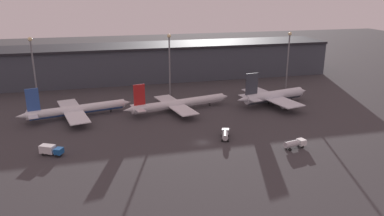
% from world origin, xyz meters
% --- Properties ---
extents(ground, '(600.00, 600.00, 0.00)m').
position_xyz_m(ground, '(0.00, 0.00, 0.00)').
color(ground, '#383538').
extents(terminal_building, '(193.44, 28.20, 19.20)m').
position_xyz_m(terminal_building, '(0.00, 94.71, 9.64)').
color(terminal_building, '#3D424C').
rests_on(terminal_building, ground).
extents(airplane_0, '(43.79, 33.75, 13.47)m').
position_xyz_m(airplane_0, '(-41.59, 36.62, 3.03)').
color(airplane_0, white).
rests_on(airplane_0, ground).
extents(airplane_1, '(47.22, 30.77, 13.09)m').
position_xyz_m(airplane_1, '(-0.78, 35.08, 2.96)').
color(airplane_1, silver).
rests_on(airplane_1, ground).
extents(airplane_2, '(37.29, 33.81, 15.12)m').
position_xyz_m(airplane_2, '(41.11, 33.41, 3.81)').
color(airplane_2, silver).
rests_on(airplane_2, ground).
extents(service_vehicle_0, '(7.46, 5.54, 3.12)m').
position_xyz_m(service_vehicle_0, '(-47.59, 1.82, 1.77)').
color(service_vehicle_0, '#195199').
rests_on(service_vehicle_0, ground).
extents(service_vehicle_1, '(4.70, 7.97, 2.58)m').
position_xyz_m(service_vehicle_1, '(8.40, 1.51, 1.55)').
color(service_vehicle_1, '#9EA3A8').
rests_on(service_vehicle_1, ground).
extents(service_vehicle_2, '(7.86, 3.95, 2.70)m').
position_xyz_m(service_vehicle_2, '(27.25, -11.53, 1.61)').
color(service_vehicle_2, white).
rests_on(service_vehicle_2, ground).
extents(lamp_post_0, '(1.80, 1.80, 29.23)m').
position_xyz_m(lamp_post_0, '(-58.68, 58.94, 18.21)').
color(lamp_post_0, slate).
rests_on(lamp_post_0, ground).
extents(lamp_post_1, '(1.80, 1.80, 28.86)m').
position_xyz_m(lamp_post_1, '(0.32, 58.94, 18.01)').
color(lamp_post_1, slate).
rests_on(lamp_post_1, ground).
extents(lamp_post_2, '(1.80, 1.80, 28.14)m').
position_xyz_m(lamp_post_2, '(60.67, 58.94, 17.62)').
color(lamp_post_2, slate).
rests_on(lamp_post_2, ground).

